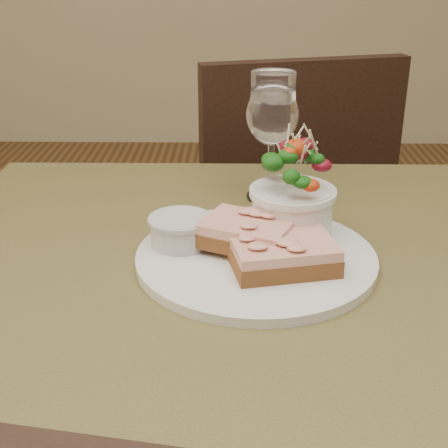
{
  "coord_description": "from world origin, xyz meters",
  "views": [
    {
      "loc": [
        -0.01,
        -0.64,
        1.1
      ],
      "look_at": [
        -0.02,
        0.01,
        0.81
      ],
      "focal_mm": 50.0,
      "sensor_mm": 36.0,
      "label": 1
    }
  ],
  "objects_px": {
    "dinner_plate": "(256,258)",
    "sandwich_back": "(247,233)",
    "cafe_table": "(237,346)",
    "sandwich_front": "(283,253)",
    "salad_bowl": "(293,190)",
    "wine_glass": "(272,118)",
    "ramekin": "(180,229)",
    "chair_far": "(270,290)"
  },
  "relations": [
    {
      "from": "dinner_plate",
      "to": "sandwich_back",
      "type": "distance_m",
      "value": 0.03
    },
    {
      "from": "chair_far",
      "to": "sandwich_front",
      "type": "distance_m",
      "value": 0.89
    },
    {
      "from": "sandwich_back",
      "to": "salad_bowl",
      "type": "xyz_separation_m",
      "value": [
        0.06,
        0.05,
        0.04
      ]
    },
    {
      "from": "salad_bowl",
      "to": "wine_glass",
      "type": "relative_size",
      "value": 0.73
    },
    {
      "from": "sandwich_front",
      "to": "ramekin",
      "type": "height_order",
      "value": "ramekin"
    },
    {
      "from": "cafe_table",
      "to": "sandwich_back",
      "type": "bearing_deg",
      "value": 74.75
    },
    {
      "from": "sandwich_front",
      "to": "wine_glass",
      "type": "height_order",
      "value": "wine_glass"
    },
    {
      "from": "cafe_table",
      "to": "ramekin",
      "type": "height_order",
      "value": "ramekin"
    },
    {
      "from": "dinner_plate",
      "to": "cafe_table",
      "type": "bearing_deg",
      "value": -125.01
    },
    {
      "from": "salad_bowl",
      "to": "dinner_plate",
      "type": "bearing_deg",
      "value": -128.42
    },
    {
      "from": "chair_far",
      "to": "dinner_plate",
      "type": "height_order",
      "value": "chair_far"
    },
    {
      "from": "cafe_table",
      "to": "salad_bowl",
      "type": "bearing_deg",
      "value": 52.72
    },
    {
      "from": "chair_far",
      "to": "ramekin",
      "type": "bearing_deg",
      "value": 61.74
    },
    {
      "from": "cafe_table",
      "to": "sandwich_front",
      "type": "relative_size",
      "value": 6.02
    },
    {
      "from": "chair_far",
      "to": "sandwich_back",
      "type": "bearing_deg",
      "value": 68.5
    },
    {
      "from": "chair_far",
      "to": "salad_bowl",
      "type": "relative_size",
      "value": 7.09
    },
    {
      "from": "dinner_plate",
      "to": "sandwich_front",
      "type": "distance_m",
      "value": 0.05
    },
    {
      "from": "cafe_table",
      "to": "sandwich_front",
      "type": "distance_m",
      "value": 0.14
    },
    {
      "from": "dinner_plate",
      "to": "sandwich_back",
      "type": "relative_size",
      "value": 2.27
    },
    {
      "from": "sandwich_back",
      "to": "ramekin",
      "type": "height_order",
      "value": "sandwich_back"
    },
    {
      "from": "chair_far",
      "to": "salad_bowl",
      "type": "xyz_separation_m",
      "value": [
        -0.02,
        -0.65,
        0.53
      ]
    },
    {
      "from": "sandwich_back",
      "to": "ramekin",
      "type": "relative_size",
      "value": 1.75
    },
    {
      "from": "sandwich_front",
      "to": "ramekin",
      "type": "bearing_deg",
      "value": 143.21
    },
    {
      "from": "wine_glass",
      "to": "cafe_table",
      "type": "bearing_deg",
      "value": -101.59
    },
    {
      "from": "sandwich_back",
      "to": "salad_bowl",
      "type": "relative_size",
      "value": 1.0
    },
    {
      "from": "sandwich_front",
      "to": "ramekin",
      "type": "relative_size",
      "value": 1.83
    },
    {
      "from": "sandwich_front",
      "to": "wine_glass",
      "type": "distance_m",
      "value": 0.26
    },
    {
      "from": "chair_far",
      "to": "sandwich_front",
      "type": "height_order",
      "value": "chair_far"
    },
    {
      "from": "dinner_plate",
      "to": "sandwich_back",
      "type": "height_order",
      "value": "sandwich_back"
    },
    {
      "from": "cafe_table",
      "to": "wine_glass",
      "type": "bearing_deg",
      "value": 78.41
    },
    {
      "from": "chair_far",
      "to": "salad_bowl",
      "type": "bearing_deg",
      "value": 73.04
    },
    {
      "from": "sandwich_front",
      "to": "chair_far",
      "type": "bearing_deg",
      "value": 74.91
    },
    {
      "from": "salad_bowl",
      "to": "sandwich_back",
      "type": "bearing_deg",
      "value": -139.17
    },
    {
      "from": "sandwich_front",
      "to": "sandwich_back",
      "type": "xyz_separation_m",
      "value": [
        -0.04,
        0.04,
        0.01
      ]
    },
    {
      "from": "ramekin",
      "to": "salad_bowl",
      "type": "distance_m",
      "value": 0.15
    },
    {
      "from": "dinner_plate",
      "to": "ramekin",
      "type": "xyz_separation_m",
      "value": [
        -0.09,
        0.02,
        0.03
      ]
    },
    {
      "from": "dinner_plate",
      "to": "sandwich_back",
      "type": "xyz_separation_m",
      "value": [
        -0.01,
        0.01,
        0.03
      ]
    },
    {
      "from": "sandwich_front",
      "to": "wine_glass",
      "type": "relative_size",
      "value": 0.76
    },
    {
      "from": "ramekin",
      "to": "sandwich_back",
      "type": "bearing_deg",
      "value": -10.56
    },
    {
      "from": "sandwich_front",
      "to": "salad_bowl",
      "type": "height_order",
      "value": "salad_bowl"
    },
    {
      "from": "sandwich_front",
      "to": "ramekin",
      "type": "xyz_separation_m",
      "value": [
        -0.12,
        0.06,
        0.0
      ]
    },
    {
      "from": "cafe_table",
      "to": "sandwich_front",
      "type": "xyz_separation_m",
      "value": [
        0.05,
        -0.0,
        0.13
      ]
    }
  ]
}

